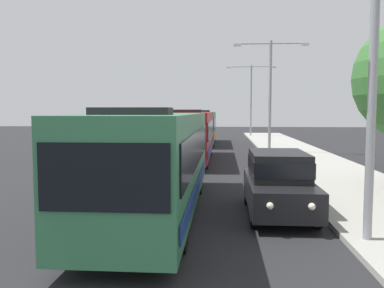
% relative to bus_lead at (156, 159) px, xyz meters
% --- Properties ---
extents(bus_lead, '(2.58, 10.81, 3.21)m').
position_rel_bus_lead_xyz_m(bus_lead, '(0.00, 0.00, 0.00)').
color(bus_lead, '#33724C').
rests_on(bus_lead, ground_plane).
extents(bus_second_in_line, '(2.58, 10.75, 3.21)m').
position_rel_bus_lead_xyz_m(bus_second_in_line, '(-0.00, 13.10, -0.00)').
color(bus_second_in_line, maroon).
rests_on(bus_second_in_line, ground_plane).
extents(bus_middle, '(2.58, 10.76, 3.21)m').
position_rel_bus_lead_xyz_m(bus_middle, '(-0.00, 26.05, -0.00)').
color(bus_middle, '#33724C').
rests_on(bus_middle, ground_plane).
extents(white_suv, '(1.86, 4.58, 1.90)m').
position_rel_bus_lead_xyz_m(white_suv, '(3.70, 0.18, -0.66)').
color(white_suv, black).
rests_on(white_suv, ground_plane).
extents(box_truck_oncoming, '(2.35, 8.02, 3.15)m').
position_rel_bus_lead_xyz_m(box_truck_oncoming, '(-3.30, 30.12, 0.02)').
color(box_truck_oncoming, navy).
rests_on(box_truck_oncoming, ground_plane).
extents(streetlamp_near, '(5.76, 0.28, 8.46)m').
position_rel_bus_lead_xyz_m(streetlamp_near, '(5.40, -2.54, 3.62)').
color(streetlamp_near, gray).
rests_on(streetlamp_near, sidewalk).
extents(streetlamp_mid, '(5.32, 0.28, 7.98)m').
position_rel_bus_lead_xyz_m(streetlamp_mid, '(5.40, 17.61, 3.33)').
color(streetlamp_mid, gray).
rests_on(streetlamp_mid, sidewalk).
extents(streetlamp_far, '(5.94, 0.28, 8.52)m').
position_rel_bus_lead_xyz_m(streetlamp_far, '(5.40, 37.76, 3.66)').
color(streetlamp_far, gray).
rests_on(streetlamp_far, sidewalk).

